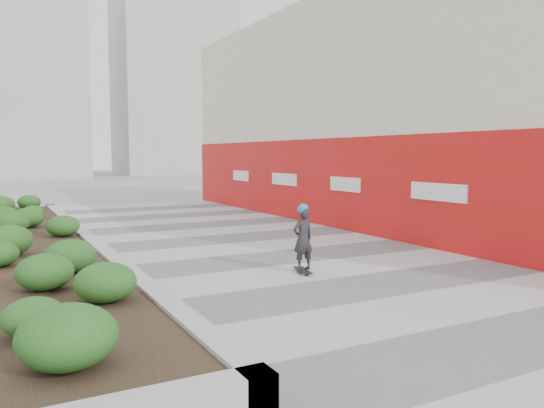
{
  "coord_description": "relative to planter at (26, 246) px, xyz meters",
  "views": [
    {
      "loc": [
        -6.15,
        -5.9,
        2.45
      ],
      "look_at": [
        0.67,
        6.87,
        1.1
      ],
      "focal_mm": 35.0,
      "sensor_mm": 36.0,
      "label": 1
    }
  ],
  "objects": [
    {
      "name": "planter",
      "position": [
        0.0,
        0.0,
        0.0
      ],
      "size": [
        3.0,
        18.0,
        0.9
      ],
      "color": "#9E9EA0",
      "rests_on": "ground"
    },
    {
      "name": "ground",
      "position": [
        5.5,
        -7.0,
        -0.42
      ],
      "size": [
        160.0,
        160.0,
        0.0
      ],
      "primitive_type": "plane",
      "color": "gray",
      "rests_on": "ground"
    },
    {
      "name": "skateboarder",
      "position": [
        5.0,
        -3.68,
        0.32
      ],
      "size": [
        0.5,
        0.75,
        1.45
      ],
      "rotation": [
        0.0,
        0.0,
        -0.24
      ],
      "color": "beige",
      "rests_on": "ground"
    },
    {
      "name": "building",
      "position": [
        12.48,
        1.98,
        3.56
      ],
      "size": [
        6.04,
        24.08,
        8.0
      ],
      "color": "silver",
      "rests_on": "ground"
    },
    {
      "name": "distant_bldg_north_r",
      "position": [
        20.5,
        53.0,
        11.58
      ],
      "size": [
        14.0,
        10.0,
        24.0
      ],
      "primitive_type": "cube",
      "color": "#ADAAA3",
      "rests_on": "ground"
    },
    {
      "name": "walkway",
      "position": [
        5.5,
        -4.0,
        -0.41
      ],
      "size": [
        8.0,
        36.0,
        0.01
      ],
      "primitive_type": "cube",
      "color": "#A8A8AD",
      "rests_on": "ground"
    },
    {
      "name": "manhole_cover",
      "position": [
        6.0,
        -4.0,
        -0.42
      ],
      "size": [
        0.44,
        0.44,
        0.01
      ],
      "primitive_type": "cylinder",
      "color": "#595654",
      "rests_on": "ground"
    }
  ]
}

